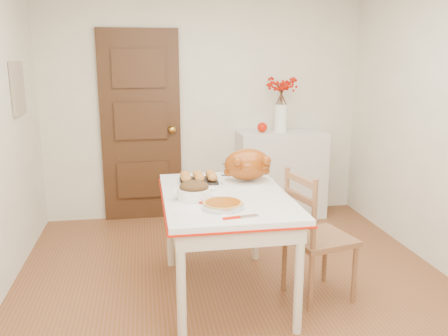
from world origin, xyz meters
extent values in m
cube|color=brown|center=(0.00, 0.00, 0.00)|extent=(3.50, 4.00, 0.00)
cube|color=silver|center=(0.00, 2.00, 1.25)|extent=(3.50, 0.00, 2.50)
cube|color=silver|center=(0.00, -2.00, 1.25)|extent=(3.50, 0.00, 2.50)
cube|color=#3A210E|center=(-0.70, 1.97, 1.03)|extent=(0.85, 0.06, 2.06)
cube|color=#AFA892|center=(-1.73, 1.20, 1.50)|extent=(0.03, 0.35, 0.45)
cube|color=silver|center=(0.83, 1.78, 0.48)|extent=(0.96, 0.43, 0.96)
sphere|color=#C01503|center=(0.60, 1.78, 1.02)|extent=(0.11, 0.11, 0.11)
cylinder|color=#873B06|center=(-0.18, -0.24, 0.82)|extent=(0.31, 0.31, 0.06)
cylinder|color=white|center=(-0.02, 0.62, 0.85)|extent=(0.07, 0.07, 0.10)
camera|label=1|loc=(-0.67, -3.11, 1.76)|focal=37.39mm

